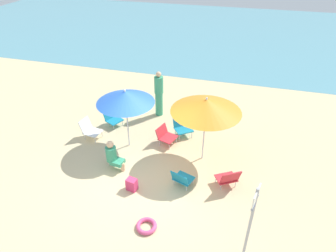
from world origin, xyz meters
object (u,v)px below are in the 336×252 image
(beach_chair_b, at_px, (228,178))
(beach_chair_d, at_px, (165,135))
(beach_chair_f, at_px, (182,178))
(beach_chair_e, at_px, (182,126))
(umbrella_orange, at_px, (206,105))
(person_b, at_px, (113,155))
(beach_chair_c, at_px, (113,118))
(warning_sign, at_px, (252,214))
(person_a, at_px, (159,94))
(beach_bag, at_px, (132,184))
(umbrella_blue, at_px, (125,97))
(swim_ring, at_px, (146,226))
(beach_chair_a, at_px, (90,129))

(beach_chair_b, bearing_deg, beach_chair_d, 24.61)
(beach_chair_f, bearing_deg, beach_chair_e, 31.51)
(umbrella_orange, distance_m, beach_chair_e, 2.04)
(person_b, bearing_deg, beach_chair_c, 122.96)
(beach_chair_b, height_order, warning_sign, warning_sign)
(umbrella_orange, xyz_separation_m, person_a, (-2.00, 2.13, -0.97))
(beach_chair_b, bearing_deg, warning_sign, 165.19)
(umbrella_orange, distance_m, beach_bag, 2.91)
(beach_chair_d, relative_size, person_b, 0.73)
(umbrella_blue, bearing_deg, umbrella_orange, -0.62)
(beach_chair_d, relative_size, beach_chair_e, 0.89)
(beach_chair_f, bearing_deg, swim_ring, -178.69)
(warning_sign, distance_m, swim_ring, 2.53)
(person_a, height_order, beach_bag, person_a)
(beach_chair_e, relative_size, person_a, 0.45)
(person_b, bearing_deg, swim_ring, -39.79)
(beach_chair_d, xyz_separation_m, swim_ring, (0.47, -3.30, -0.27))
(beach_chair_f, distance_m, beach_bag, 1.34)
(swim_ring, relative_size, beach_bag, 1.41)
(beach_chair_b, xyz_separation_m, swim_ring, (-1.68, -1.82, -0.28))
(person_a, bearing_deg, umbrella_orange, -69.34)
(umbrella_orange, bearing_deg, person_a, 133.20)
(beach_chair_e, bearing_deg, umbrella_blue, -91.47)
(person_a, relative_size, swim_ring, 3.48)
(umbrella_orange, relative_size, person_b, 2.23)
(beach_chair_c, bearing_deg, umbrella_orange, 9.76)
(beach_chair_c, bearing_deg, umbrella_blue, -18.05)
(umbrella_orange, xyz_separation_m, warning_sign, (1.41, -2.97, -0.58))
(person_b, bearing_deg, beach_chair_d, 62.54)
(beach_chair_e, distance_m, person_a, 1.64)
(beach_chair_f, bearing_deg, beach_chair_a, 86.47)
(beach_chair_f, relative_size, beach_bag, 1.81)
(beach_chair_a, bearing_deg, warning_sign, -20.62)
(beach_chair_d, bearing_deg, person_a, 130.72)
(beach_chair_c, relative_size, person_a, 0.41)
(beach_chair_d, relative_size, beach_chair_f, 1.08)
(beach_chair_e, xyz_separation_m, beach_bag, (-0.71, -2.87, -0.15))
(beach_chair_c, distance_m, swim_ring, 4.64)
(umbrella_blue, height_order, beach_chair_f, umbrella_blue)
(beach_chair_a, xyz_separation_m, beach_chair_d, (2.49, 0.35, -0.03))
(person_b, bearing_deg, warning_sign, -17.71)
(umbrella_blue, height_order, beach_chair_b, umbrella_blue)
(beach_chair_c, relative_size, beach_chair_f, 1.09)
(person_a, bearing_deg, beach_chair_a, -153.30)
(umbrella_blue, distance_m, person_a, 2.31)
(beach_chair_a, xyz_separation_m, swim_ring, (2.95, -2.95, -0.29))
(beach_chair_e, bearing_deg, beach_chair_b, 2.88)
(beach_bag, bearing_deg, beach_chair_c, 122.61)
(beach_chair_a, height_order, beach_chair_e, beach_chair_a)
(person_b, height_order, beach_bag, person_b)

